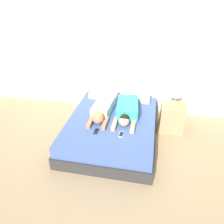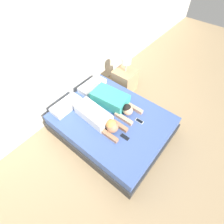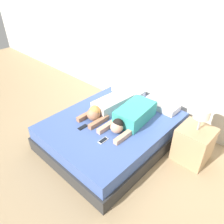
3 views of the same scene
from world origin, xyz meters
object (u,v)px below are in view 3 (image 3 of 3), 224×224
Objects in this scene: nightstand at (194,143)px; cell_phone_right at (103,141)px; pillow_head_right at (161,105)px; cell_phone_left at (83,127)px; person_left at (108,106)px; person_right at (132,116)px; pillow_head_left at (128,91)px; bed at (112,131)px.

cell_phone_right is at bearing -132.30° from nightstand.
pillow_head_right is 1.36m from cell_phone_left.
person_right is (0.46, 0.05, 0.01)m from person_left.
person_left is at bearing -162.97° from nightstand.
person_left is at bearing 92.53° from cell_phone_left.
person_right is at bearing -157.54° from nightstand.
nightstand reaches higher than pillow_head_right.
pillow_head_left is 0.88m from person_right.
pillow_head_right is 1.25m from cell_phone_right.
nightstand is (1.33, 0.41, -0.23)m from person_left.
person_left is at bearing -129.22° from pillow_head_right.
person_right is at bearing 54.05° from cell_phone_left.
person_right is (0.60, -0.64, 0.06)m from pillow_head_left.
pillow_head_right is 0.84m from nightstand.
pillow_head_left is 0.59× the size of person_left.
pillow_head_right is 0.90m from person_left.
cell_phone_right is (0.59, -1.25, -0.05)m from pillow_head_left.
pillow_head_left is 0.70m from pillow_head_right.
person_right is at bearing 34.76° from bed.
pillow_head_left is 1.26m from cell_phone_left.
bed is 0.45m from person_right.
bed is 3.46× the size of pillow_head_left.
cell_phone_left is (-0.19, -0.43, 0.22)m from bed.
pillow_head_left is 0.71m from person_left.
cell_phone_left is at bearing -113.46° from pillow_head_right.
cell_phone_left is (0.16, -1.25, -0.05)m from pillow_head_left.
bed is 0.93m from pillow_head_right.
nightstand is (0.88, 0.96, -0.14)m from cell_phone_right.
bed is at bearing -145.24° from person_right.
pillow_head_right is at bearing 80.78° from person_right.
pillow_head_left is at bearing 132.94° from person_right.
person_left is at bearing -78.65° from pillow_head_left.
cell_phone_left is at bearing -82.53° from pillow_head_left.
cell_phone_left is 1.63m from nightstand.
pillow_head_left is 0.66× the size of nightstand.
cell_phone_right is at bearing -50.81° from person_left.
person_left is 1.41m from nightstand.
bed is at bearing -154.56° from nightstand.
person_left is 0.46m from person_right.
pillow_head_left is at bearing 169.01° from nightstand.
person_left reaches higher than bed.
person_left reaches higher than pillow_head_left.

